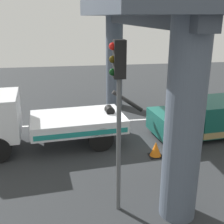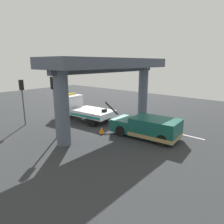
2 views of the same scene
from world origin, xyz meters
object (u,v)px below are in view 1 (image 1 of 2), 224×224
Objects in this scene: towed_van_green at (214,118)px; traffic_light_near at (118,93)px; traffic_cone_orange at (156,149)px; tow_truck_white at (30,119)px.

traffic_light_near is (5.30, 4.61, 2.58)m from towed_van_green.
towed_van_green is 3.74m from traffic_cone_orange.
tow_truck_white is at bearing -58.57° from traffic_light_near.
towed_van_green is at bearing -139.00° from traffic_light_near.
towed_van_green reaches higher than traffic_cone_orange.
tow_truck_white reaches higher than towed_van_green.
traffic_light_near is 7.76× the size of traffic_cone_orange.
towed_van_green is 1.16× the size of traffic_light_near.
traffic_light_near reaches higher than traffic_cone_orange.
traffic_light_near is at bearing 41.00° from towed_van_green.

